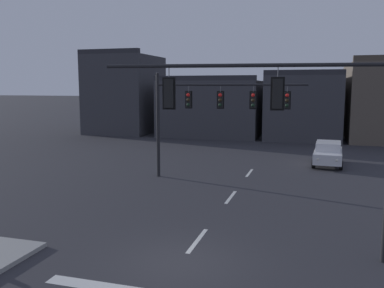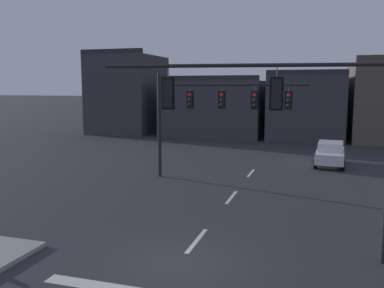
{
  "view_description": "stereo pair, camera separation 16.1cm",
  "coord_description": "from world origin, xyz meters",
  "views": [
    {
      "loc": [
        3.8,
        -11.41,
        5.4
      ],
      "look_at": [
        -0.82,
        4.07,
        3.14
      ],
      "focal_mm": 38.56,
      "sensor_mm": 36.0,
      "label": 1
    },
    {
      "loc": [
        3.95,
        -11.36,
        5.4
      ],
      "look_at": [
        -0.82,
        4.07,
        3.14
      ],
      "focal_mm": 38.56,
      "sensor_mm": 36.0,
      "label": 2
    }
  ],
  "objects": [
    {
      "name": "building_row",
      "position": [
        -1.71,
        34.62,
        3.62
      ],
      "size": [
        35.93,
        13.99,
        9.38
      ],
      "color": "#38383D",
      "rests_on": "ground"
    },
    {
      "name": "car_lot_nearside",
      "position": [
        4.79,
        18.11,
        0.86
      ],
      "size": [
        2.09,
        4.53,
        1.61
      ],
      "color": "silver",
      "rests_on": "ground"
    },
    {
      "name": "signal_mast_near_side",
      "position": [
        3.37,
        1.58,
        4.52
      ],
      "size": [
        8.8,
        1.37,
        6.54
      ],
      "color": "black",
      "rests_on": "ground"
    },
    {
      "name": "lane_centreline",
      "position": [
        0.0,
        2.0,
        0.0
      ],
      "size": [
        0.16,
        26.4,
        0.01
      ],
      "color": "silver",
      "rests_on": "ground"
    },
    {
      "name": "ground_plane",
      "position": [
        0.0,
        0.0,
        0.0
      ],
      "size": [
        400.0,
        400.0,
        0.0
      ],
      "primitive_type": "plane",
      "color": "#2B2B30"
    },
    {
      "name": "signal_mast_far_side",
      "position": [
        -2.03,
        11.73,
        4.28
      ],
      "size": [
        8.63,
        1.01,
        6.22
      ],
      "color": "black",
      "rests_on": "ground"
    }
  ]
}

